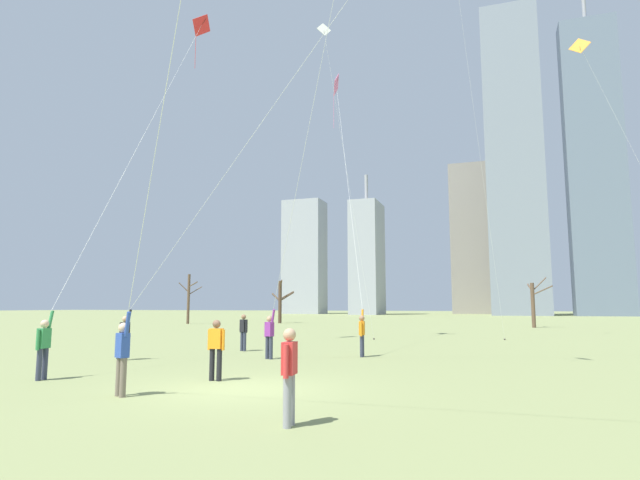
{
  "coord_description": "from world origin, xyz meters",
  "views": [
    {
      "loc": [
        5.98,
        -11.49,
        2.0
      ],
      "look_at": [
        0.0,
        6.0,
        4.36
      ],
      "focal_mm": 28.99,
      "sensor_mm": 36.0,
      "label": 1
    }
  ],
  "objects_px": {
    "kite_flyer_foreground_left_teal": "(283,261)",
    "bystander_watching_nearby": "(243,330)",
    "kite_flyer_midfield_left_red": "(106,219)",
    "kite_flyer_midfield_right_blue": "(163,279)",
    "kite_flyer_far_back_purple": "(141,240)",
    "bare_tree_leftmost": "(189,298)",
    "distant_kite_drifting_left_orange": "(589,65)",
    "bystander_strolling_midfield": "(216,347)",
    "bare_tree_rightmost": "(533,303)",
    "bare_tree_right_of_center": "(280,300)",
    "bystander_far_off_by_trees": "(289,371)",
    "kite_flyer_midfield_center_pink": "(352,237)",
    "distant_kite_high_overhead_white": "(330,65)"
  },
  "relations": [
    {
      "from": "bare_tree_right_of_center",
      "to": "bare_tree_leftmost",
      "type": "distance_m",
      "value": 10.44
    },
    {
      "from": "distant_kite_drifting_left_orange",
      "to": "bare_tree_rightmost",
      "type": "bearing_deg",
      "value": 95.01
    },
    {
      "from": "bystander_watching_nearby",
      "to": "bare_tree_rightmost",
      "type": "height_order",
      "value": "bare_tree_rightmost"
    },
    {
      "from": "bystander_far_off_by_trees",
      "to": "bare_tree_rightmost",
      "type": "distance_m",
      "value": 44.42
    },
    {
      "from": "bystander_far_off_by_trees",
      "to": "bare_tree_right_of_center",
      "type": "xyz_separation_m",
      "value": [
        -20.74,
        47.88,
        1.8
      ]
    },
    {
      "from": "bare_tree_leftmost",
      "to": "bare_tree_rightmost",
      "type": "bearing_deg",
      "value": 2.24
    },
    {
      "from": "kite_flyer_foreground_left_teal",
      "to": "bystander_far_off_by_trees",
      "type": "distance_m",
      "value": 10.35
    },
    {
      "from": "kite_flyer_midfield_right_blue",
      "to": "distant_kite_drifting_left_orange",
      "type": "xyz_separation_m",
      "value": [
        16.77,
        13.33,
        11.79
      ]
    },
    {
      "from": "kite_flyer_far_back_purple",
      "to": "kite_flyer_midfield_left_red",
      "type": "bearing_deg",
      "value": 136.54
    },
    {
      "from": "bystander_watching_nearby",
      "to": "distant_kite_high_overhead_white",
      "type": "relative_size",
      "value": 0.08
    },
    {
      "from": "bystander_watching_nearby",
      "to": "bystander_far_off_by_trees",
      "type": "height_order",
      "value": "same"
    },
    {
      "from": "bystander_strolling_midfield",
      "to": "bystander_far_off_by_trees",
      "type": "bearing_deg",
      "value": -47.68
    },
    {
      "from": "kite_flyer_foreground_left_teal",
      "to": "bare_tree_leftmost",
      "type": "height_order",
      "value": "kite_flyer_foreground_left_teal"
    },
    {
      "from": "kite_flyer_far_back_purple",
      "to": "bare_tree_leftmost",
      "type": "xyz_separation_m",
      "value": [
        -26.34,
        42.2,
        -0.39
      ]
    },
    {
      "from": "kite_flyer_midfield_left_red",
      "to": "kite_flyer_midfield_right_blue",
      "type": "height_order",
      "value": "kite_flyer_midfield_right_blue"
    },
    {
      "from": "bystander_strolling_midfield",
      "to": "distant_kite_high_overhead_white",
      "type": "xyz_separation_m",
      "value": [
        -2.07,
        16.61,
        16.06
      ]
    },
    {
      "from": "kite_flyer_foreground_left_teal",
      "to": "bystander_strolling_midfield",
      "type": "height_order",
      "value": "kite_flyer_foreground_left_teal"
    },
    {
      "from": "kite_flyer_far_back_purple",
      "to": "distant_kite_high_overhead_white",
      "type": "relative_size",
      "value": 0.99
    },
    {
      "from": "kite_flyer_foreground_left_teal",
      "to": "bystander_watching_nearby",
      "type": "bearing_deg",
      "value": 133.52
    },
    {
      "from": "kite_flyer_midfield_center_pink",
      "to": "bystander_watching_nearby",
      "type": "height_order",
      "value": "kite_flyer_midfield_center_pink"
    },
    {
      "from": "kite_flyer_foreground_left_teal",
      "to": "bystander_watching_nearby",
      "type": "height_order",
      "value": "kite_flyer_foreground_left_teal"
    },
    {
      "from": "distant_kite_high_overhead_white",
      "to": "kite_flyer_far_back_purple",
      "type": "bearing_deg",
      "value": -82.78
    },
    {
      "from": "distant_kite_drifting_left_orange",
      "to": "bare_tree_right_of_center",
      "type": "bearing_deg",
      "value": 137.59
    },
    {
      "from": "kite_flyer_midfield_left_red",
      "to": "bystander_strolling_midfield",
      "type": "xyz_separation_m",
      "value": [
        5.35,
        -1.61,
        -4.04
      ]
    },
    {
      "from": "bystander_far_off_by_trees",
      "to": "distant_kite_drifting_left_orange",
      "type": "height_order",
      "value": "distant_kite_drifting_left_orange"
    },
    {
      "from": "kite_flyer_midfield_left_red",
      "to": "kite_flyer_midfield_center_pink",
      "type": "height_order",
      "value": "kite_flyer_midfield_left_red"
    },
    {
      "from": "kite_flyer_midfield_left_red",
      "to": "bystander_far_off_by_trees",
      "type": "xyz_separation_m",
      "value": [
        9.24,
        -5.87,
        -4.04
      ]
    },
    {
      "from": "kite_flyer_midfield_left_red",
      "to": "kite_flyer_midfield_right_blue",
      "type": "xyz_separation_m",
      "value": [
        1.01,
        1.93,
        -1.96
      ]
    },
    {
      "from": "bystander_watching_nearby",
      "to": "bare_tree_right_of_center",
      "type": "xyz_separation_m",
      "value": [
        -13.3,
        35.1,
        1.8
      ]
    },
    {
      "from": "kite_flyer_foreground_left_teal",
      "to": "bare_tree_rightmost",
      "type": "xyz_separation_m",
      "value": [
        10.55,
        34.76,
        -1.32
      ]
    },
    {
      "from": "kite_flyer_foreground_left_teal",
      "to": "bare_tree_leftmost",
      "type": "relative_size",
      "value": 3.22
    },
    {
      "from": "bystander_far_off_by_trees",
      "to": "bare_tree_leftmost",
      "type": "height_order",
      "value": "bare_tree_leftmost"
    },
    {
      "from": "bystander_strolling_midfield",
      "to": "distant_kite_drifting_left_orange",
      "type": "bearing_deg",
      "value": 53.62
    },
    {
      "from": "kite_flyer_far_back_purple",
      "to": "kite_flyer_midfield_right_blue",
      "type": "bearing_deg",
      "value": 123.02
    },
    {
      "from": "bystander_strolling_midfield",
      "to": "bare_tree_right_of_center",
      "type": "distance_m",
      "value": 46.79
    },
    {
      "from": "bare_tree_rightmost",
      "to": "bare_tree_right_of_center",
      "type": "bearing_deg",
      "value": 171.72
    },
    {
      "from": "kite_flyer_midfield_center_pink",
      "to": "distant_kite_high_overhead_white",
      "type": "height_order",
      "value": "distant_kite_high_overhead_white"
    },
    {
      "from": "kite_flyer_midfield_left_red",
      "to": "distant_kite_drifting_left_orange",
      "type": "xyz_separation_m",
      "value": [
        17.78,
        15.26,
        9.84
      ]
    },
    {
      "from": "kite_flyer_midfield_center_pink",
      "to": "kite_flyer_midfield_right_blue",
      "type": "bearing_deg",
      "value": -127.16
    },
    {
      "from": "bare_tree_right_of_center",
      "to": "kite_flyer_midfield_right_blue",
      "type": "bearing_deg",
      "value": -72.66
    },
    {
      "from": "distant_kite_drifting_left_orange",
      "to": "bystander_strolling_midfield",
      "type": "bearing_deg",
      "value": -126.38
    },
    {
      "from": "bystander_far_off_by_trees",
      "to": "bare_tree_rightmost",
      "type": "height_order",
      "value": "bare_tree_rightmost"
    },
    {
      "from": "kite_flyer_midfield_left_red",
      "to": "distant_kite_high_overhead_white",
      "type": "xyz_separation_m",
      "value": [
        3.29,
        15.0,
        12.02
      ]
    },
    {
      "from": "kite_flyer_foreground_left_teal",
      "to": "distant_kite_drifting_left_orange",
      "type": "bearing_deg",
      "value": 43.67
    },
    {
      "from": "kite_flyer_midfield_center_pink",
      "to": "bare_tree_leftmost",
      "type": "distance_m",
      "value": 38.57
    },
    {
      "from": "kite_flyer_midfield_center_pink",
      "to": "bystander_far_off_by_trees",
      "type": "xyz_separation_m",
      "value": [
        2.93,
        -14.79,
        -4.26
      ]
    },
    {
      "from": "kite_flyer_foreground_left_teal",
      "to": "kite_flyer_far_back_purple",
      "type": "distance_m",
      "value": 8.9
    },
    {
      "from": "bystander_strolling_midfield",
      "to": "kite_flyer_far_back_purple",
      "type": "bearing_deg",
      "value": -82.26
    },
    {
      "from": "distant_kite_drifting_left_orange",
      "to": "distant_kite_high_overhead_white",
      "type": "relative_size",
      "value": 0.84
    },
    {
      "from": "bare_tree_leftmost",
      "to": "bare_tree_rightmost",
      "type": "height_order",
      "value": "bare_tree_leftmost"
    }
  ]
}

